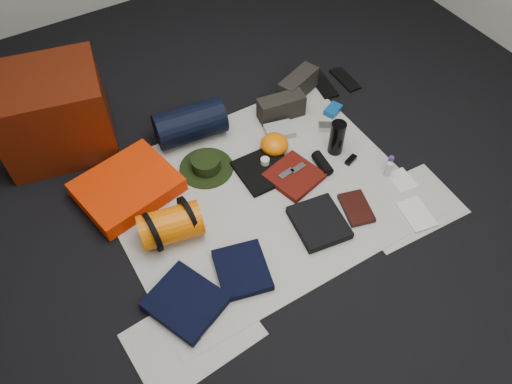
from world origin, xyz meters
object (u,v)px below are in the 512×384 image
navy_duffel (190,123)px  water_bottle (337,138)px  sleeping_pad (127,187)px  paperback_book (356,208)px  stuff_sack (171,225)px  red_cabinet (53,113)px  compact_camera (326,127)px

navy_duffel → water_bottle: size_ratio=1.88×
sleeping_pad → paperback_book: sleeping_pad is taller
sleeping_pad → water_bottle: water_bottle is taller
navy_duffel → paperback_book: size_ratio=1.95×
navy_duffel → stuff_sack: bearing=-117.0°
red_cabinet → compact_camera: size_ratio=6.22×
red_cabinet → navy_duffel: 0.79m
red_cabinet → sleeping_pad: size_ratio=1.17×
red_cabinet → stuff_sack: red_cabinet is taller
sleeping_pad → paperback_book: bearing=-36.6°
sleeping_pad → paperback_book: (1.03, -0.76, -0.03)m
compact_camera → sleeping_pad: bearing=-155.9°
stuff_sack → compact_camera: size_ratio=3.30×
red_cabinet → water_bottle: (1.38, -0.91, -0.13)m
sleeping_pad → stuff_sack: size_ratio=1.62×
navy_duffel → paperback_book: 1.11m
stuff_sack → water_bottle: bearing=2.5°
sleeping_pad → stuff_sack: bearing=-77.1°
navy_duffel → water_bottle: 0.88m
red_cabinet → stuff_sack: bearing=-61.4°
water_bottle → sleeping_pad: bearing=163.9°
compact_camera → water_bottle: bearing=-78.5°
navy_duffel → water_bottle: water_bottle is taller
sleeping_pad → compact_camera: (1.26, -0.17, -0.03)m
stuff_sack → compact_camera: (1.17, 0.22, -0.07)m
water_bottle → compact_camera: size_ratio=2.30×
sleeping_pad → paperback_book: size_ratio=2.40×
stuff_sack → navy_duffel: 0.73m
red_cabinet → navy_duffel: (0.69, -0.35, -0.14)m
red_cabinet → water_bottle: red_cabinet is taller
red_cabinet → paperback_book: bearing=-35.1°
red_cabinet → sleeping_pad: 0.62m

